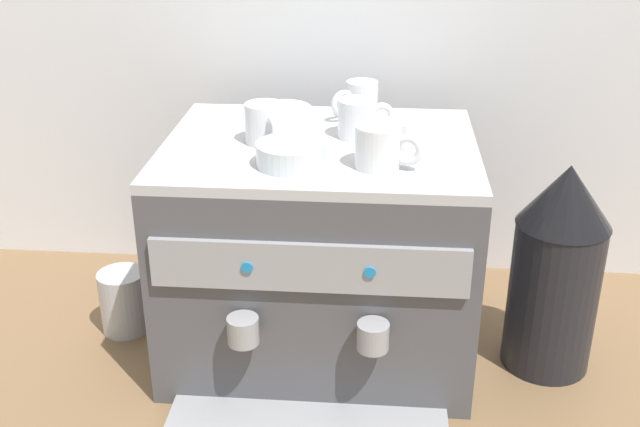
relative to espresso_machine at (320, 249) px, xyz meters
name	(u,v)px	position (x,y,z in m)	size (l,w,h in m)	color
ground_plane	(320,340)	(0.00, 0.00, -0.22)	(4.00, 4.00, 0.00)	brown
tiled_backsplash_wall	(333,82)	(0.00, 0.37, 0.24)	(2.80, 0.03, 0.93)	silver
espresso_machine	(320,249)	(0.00, 0.00, 0.00)	(0.59, 0.58, 0.45)	#4C4C51
ceramic_cup_0	(265,124)	(-0.10, -0.01, 0.26)	(0.08, 0.11, 0.08)	white
ceramic_cup_1	(403,137)	(0.16, -0.04, 0.26)	(0.11, 0.07, 0.06)	white
ceramic_cup_2	(380,147)	(0.11, -0.12, 0.26)	(0.12, 0.08, 0.08)	white
ceramic_cup_3	(359,118)	(0.07, 0.04, 0.26)	(0.11, 0.07, 0.07)	white
ceramic_cup_4	(360,100)	(0.07, 0.16, 0.26)	(0.10, 0.08, 0.08)	white
ceramic_bowl_0	(283,115)	(-0.08, 0.12, 0.24)	(0.11, 0.11, 0.03)	silver
ceramic_bowl_1	(291,155)	(-0.04, -0.12, 0.25)	(0.12, 0.12, 0.04)	silver
coffee_grinder	(557,268)	(0.46, -0.03, 0.00)	(0.18, 0.18, 0.43)	black
milk_pitcher	(124,301)	(-0.43, 0.02, -0.15)	(0.10, 0.10, 0.14)	#B7B7BC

